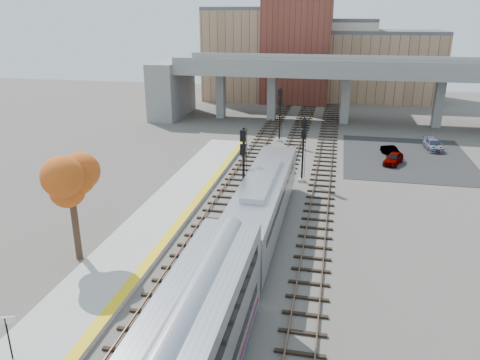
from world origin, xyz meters
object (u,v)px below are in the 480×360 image
at_px(signal_mast_near, 243,171).
at_px(car_c, 433,145).
at_px(locomotive, 263,202).
at_px(signal_mast_far, 280,116).
at_px(car_a, 393,158).
at_px(car_b, 391,151).
at_px(tree, 70,184).
at_px(signal_mast_mid, 303,152).

xyz_separation_m(signal_mast_near, car_c, (18.59, 22.93, -2.88)).
relative_size(signal_mast_near, car_c, 1.69).
bearing_deg(locomotive, car_c, 57.54).
bearing_deg(signal_mast_far, signal_mast_near, -90.00).
relative_size(car_a, car_b, 1.12).
relative_size(signal_mast_far, tree, 0.95).
bearing_deg(car_b, car_a, -113.29).
bearing_deg(signal_mast_far, car_b, -15.60).
height_order(signal_mast_mid, car_a, signal_mast_mid).
relative_size(signal_mast_near, tree, 0.99).
xyz_separation_m(signal_mast_near, tree, (-9.16, -9.92, 1.80)).
bearing_deg(signal_mast_near, car_c, 50.97).
distance_m(signal_mast_mid, car_c, 20.71).
relative_size(signal_mast_near, signal_mast_mid, 1.11).
bearing_deg(car_b, tree, -150.01).
relative_size(signal_mast_mid, car_c, 1.52).
bearing_deg(signal_mast_mid, car_b, 49.54).
height_order(signal_mast_near, car_c, signal_mast_near).
bearing_deg(signal_mast_mid, signal_mast_near, -116.22).
bearing_deg(locomotive, car_b, 63.03).
xyz_separation_m(car_a, car_c, (5.23, 6.89, -0.01)).
height_order(signal_mast_near, signal_mast_far, signal_mast_near).
height_order(signal_mast_mid, car_c, signal_mast_mid).
bearing_deg(car_b, car_c, 13.17).
height_order(car_a, car_c, car_a).
bearing_deg(signal_mast_mid, car_c, 45.23).
bearing_deg(car_c, signal_mast_mid, -141.39).
distance_m(locomotive, tree, 13.57).
bearing_deg(tree, signal_mast_far, 74.45).
bearing_deg(signal_mast_far, locomotive, -85.38).
bearing_deg(signal_mast_near, car_a, 50.21).
distance_m(locomotive, signal_mast_near, 3.86).
bearing_deg(signal_mast_far, signal_mast_mid, -74.38).
bearing_deg(car_a, locomotive, -99.22).
height_order(signal_mast_near, car_b, signal_mast_near).
height_order(signal_mast_mid, signal_mast_far, signal_mast_far).
relative_size(locomotive, signal_mast_near, 2.68).
xyz_separation_m(tree, car_a, (22.51, 25.95, -4.67)).
xyz_separation_m(locomotive, car_b, (11.31, 22.23, -1.70)).
xyz_separation_m(car_b, car_c, (5.17, 3.68, 0.07)).
distance_m(signal_mast_near, signal_mast_mid, 9.29).
distance_m(locomotive, car_a, 22.16).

